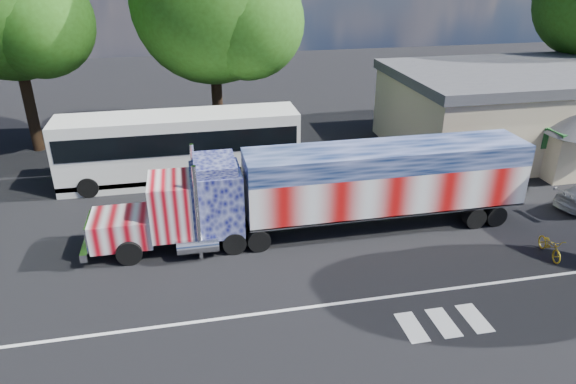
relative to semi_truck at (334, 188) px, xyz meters
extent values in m
plane|color=black|center=(-2.00, -2.42, -2.20)|extent=(100.00, 100.00, 0.00)
cube|color=silver|center=(-2.00, -5.42, -2.19)|extent=(30.00, 0.15, 0.01)
cube|color=silver|center=(0.80, -7.22, -2.19)|extent=(0.70, 1.60, 0.01)
cube|color=silver|center=(2.00, -7.22, -2.19)|extent=(0.70, 1.60, 0.01)
cube|color=silver|center=(3.20, -7.22, -2.19)|extent=(0.70, 1.60, 0.01)
cube|color=black|center=(-6.26, 0.00, -1.52)|extent=(8.74, 0.97, 0.29)
cube|color=#D57981|center=(-9.37, 0.00, -1.03)|extent=(2.53, 2.14, 1.26)
cube|color=silver|center=(-10.68, 0.00, -1.03)|extent=(0.12, 1.85, 1.13)
cube|color=silver|center=(-10.88, 0.00, -1.67)|extent=(0.29, 2.43, 0.35)
cube|color=#D57981|center=(-7.23, 0.00, -0.16)|extent=(1.75, 2.43, 2.43)
cube|color=black|center=(-8.06, 0.00, 0.28)|extent=(0.06, 2.04, 0.87)
cube|color=#484D89|center=(-5.29, 0.00, -0.06)|extent=(2.14, 2.43, 2.82)
cube|color=#484D89|center=(-5.29, 0.00, 1.54)|extent=(1.75, 2.33, 0.49)
cylinder|color=silver|center=(-6.16, 1.28, -0.06)|extent=(0.19, 0.19, 4.27)
cylinder|color=silver|center=(-6.16, -1.28, -0.06)|extent=(0.19, 0.19, 4.27)
cylinder|color=silver|center=(-6.26, 1.26, -1.57)|extent=(1.75, 0.64, 0.64)
cylinder|color=silver|center=(-6.26, -1.26, -1.57)|extent=(1.75, 0.64, 0.64)
cylinder|color=black|center=(-9.08, -1.07, -1.67)|extent=(1.07, 0.34, 1.07)
cylinder|color=black|center=(-9.08, 1.07, -1.67)|extent=(1.07, 0.34, 1.07)
cylinder|color=black|center=(-4.71, -1.02, -1.69)|extent=(1.01, 0.53, 1.01)
cylinder|color=black|center=(-4.71, 1.02, -1.69)|extent=(1.01, 0.53, 1.01)
cylinder|color=black|center=(-3.64, -1.02, -1.69)|extent=(1.01, 0.53, 1.01)
cylinder|color=black|center=(-3.64, 1.02, -1.69)|extent=(1.01, 0.53, 1.01)
cube|color=black|center=(2.48, 0.00, -1.28)|extent=(12.63, 1.07, 0.29)
cube|color=#DF8181|center=(2.48, 0.00, -0.16)|extent=(13.02, 2.53, 1.94)
cube|color=#445486|center=(2.48, 0.00, 1.30)|extent=(13.02, 2.53, 0.97)
cube|color=silver|center=(2.48, 0.00, -1.13)|extent=(13.02, 2.53, 0.12)
cube|color=silver|center=(9.01, 0.00, 0.33)|extent=(0.04, 2.43, 2.82)
cylinder|color=black|center=(6.66, -1.02, -1.69)|extent=(1.01, 0.53, 1.01)
cylinder|color=black|center=(6.66, 1.02, -1.69)|extent=(1.01, 0.53, 1.01)
cylinder|color=black|center=(7.73, -1.02, -1.69)|extent=(1.01, 0.53, 1.01)
cylinder|color=black|center=(7.73, 1.02, -1.69)|extent=(1.01, 0.53, 1.01)
cube|color=white|center=(-6.75, 7.49, -0.28)|extent=(13.18, 2.86, 3.85)
cube|color=black|center=(-6.75, 7.49, 0.44)|extent=(12.74, 2.92, 1.21)
cube|color=black|center=(-6.75, 7.49, -1.71)|extent=(13.18, 2.86, 0.27)
cube|color=black|center=(-13.34, 7.49, -0.11)|extent=(0.07, 2.53, 1.54)
cylinder|color=black|center=(-11.69, 6.12, -1.65)|extent=(1.10, 0.33, 1.10)
cylinder|color=black|center=(-11.69, 8.86, -1.65)|extent=(1.10, 0.33, 1.10)
cylinder|color=black|center=(-3.45, 6.12, -1.65)|extent=(1.10, 0.33, 1.10)
cylinder|color=black|center=(-3.45, 8.86, -1.65)|extent=(1.10, 0.33, 1.10)
cylinder|color=black|center=(-2.47, 6.12, -1.65)|extent=(1.10, 0.33, 1.10)
cylinder|color=black|center=(-2.47, 8.86, -1.65)|extent=(1.10, 0.33, 1.10)
cube|color=#C7B695|center=(18.00, 8.58, 0.10)|extent=(22.00, 10.00, 4.60)
cube|color=#46464B|center=(18.00, 8.58, 2.70)|extent=(22.40, 10.40, 0.60)
cube|color=#1E5926|center=(10.00, 3.54, 0.20)|extent=(1.60, 0.08, 1.20)
cube|color=#1E5926|center=(14.00, 3.54, 0.20)|extent=(1.60, 0.08, 1.20)
cube|color=#C7B695|center=(15.00, 2.98, -0.90)|extent=(3.00, 1.20, 2.60)
imported|color=slate|center=(-9.28, -0.92, -1.46)|extent=(0.58, 0.41, 1.48)
imported|color=gold|center=(8.50, -4.03, -1.73)|extent=(0.91, 1.88, 0.95)
cylinder|color=black|center=(23.12, 13.64, 1.31)|extent=(0.70, 0.70, 7.01)
cylinder|color=black|center=(-15.99, 14.43, 1.48)|extent=(0.70, 0.70, 7.35)
sphere|color=#245714|center=(-15.99, 14.43, 6.99)|extent=(9.06, 9.06, 9.06)
sphere|color=#245714|center=(-14.18, 13.07, 5.94)|extent=(6.34, 6.34, 6.34)
cylinder|color=black|center=(-4.15, 13.37, 1.43)|extent=(0.70, 0.70, 7.26)
sphere|color=#245714|center=(-4.15, 13.37, 6.88)|extent=(9.87, 9.87, 9.87)
sphere|color=#245714|center=(-2.18, 11.89, 5.84)|extent=(6.91, 6.91, 6.91)
camera|label=1|loc=(-6.30, -20.24, 9.65)|focal=32.00mm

